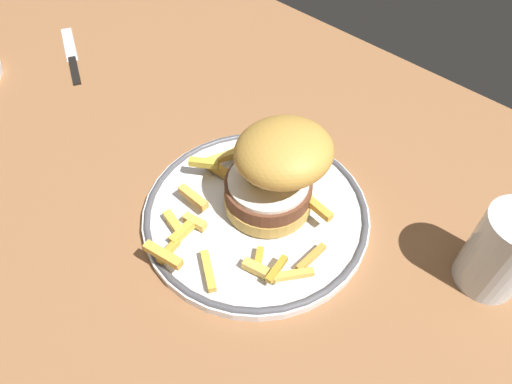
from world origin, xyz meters
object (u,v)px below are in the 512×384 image
at_px(water_glass, 499,256).
at_px(burger, 277,169).
at_px(dinner_plate, 256,212).
at_px(knife, 72,58).

bearing_deg(water_glass, burger, -158.02).
bearing_deg(burger, dinner_plate, -116.25).
relative_size(dinner_plate, knife, 1.60).
bearing_deg(knife, water_glass, 7.53).
bearing_deg(water_glass, knife, -172.47).
xyz_separation_m(water_glass, knife, (-0.69, -0.09, -0.04)).
xyz_separation_m(dinner_plate, burger, (0.01, 0.02, 0.07)).
bearing_deg(knife, dinner_plate, -2.76).
bearing_deg(water_glass, dinner_plate, -154.51).
bearing_deg(dinner_plate, knife, 177.24).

